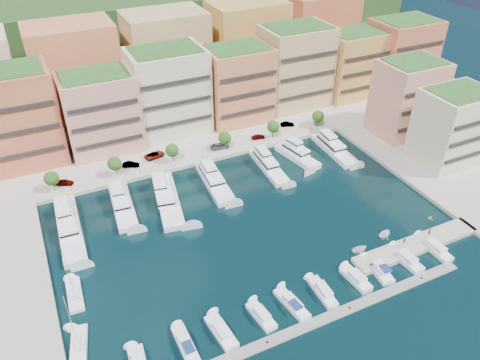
{
  "coord_description": "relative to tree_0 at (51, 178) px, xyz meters",
  "views": [
    {
      "loc": [
        -38.82,
        -74.96,
        71.61
      ],
      "look_at": [
        2.01,
        10.68,
        6.0
      ],
      "focal_mm": 35.0,
      "sensor_mm": 36.0,
      "label": 1
    }
  ],
  "objects": [
    {
      "name": "apartment_1",
      "position": [
        -4.0,
        18.49,
        9.57
      ],
      "size": [
        20.0,
        16.5,
        26.8
      ],
      "color": "#B6483C",
      "rests_on": "north_quay"
    },
    {
      "name": "backblock_2",
      "position": [
        45.0,
        40.5,
        11.26
      ],
      "size": [
        26.0,
        18.0,
        30.0
      ],
      "primitive_type": "cube",
      "color": "tan",
      "rests_on": "north_quay"
    },
    {
      "name": "cruiser_2",
      "position": [
        21.44,
        -58.09,
        -4.2
      ],
      "size": [
        3.58,
        8.6,
        2.55
      ],
      "color": "white",
      "rests_on": "ground"
    },
    {
      "name": "sailboat_1",
      "position": [
        -1.2,
        -37.53,
        -4.43
      ],
      "size": [
        3.22,
        9.22,
        13.2
      ],
      "color": "white",
      "rests_on": "ground"
    },
    {
      "name": "apartment_5",
      "position": [
        82.0,
        18.49,
        9.57
      ],
      "size": [
        22.0,
        16.5,
        26.8
      ],
      "color": "tan",
      "rests_on": "north_quay"
    },
    {
      "name": "east_quay",
      "position": [
        102.0,
        -41.5,
        -4.74
      ],
      "size": [
        34.0,
        76.0,
        2.0
      ],
      "primitive_type": "cube",
      "color": "#9E998E",
      "rests_on": "ground"
    },
    {
      "name": "tree_2",
      "position": [
        32.0,
        0.0,
        0.0
      ],
      "size": [
        3.8,
        3.8,
        5.65
      ],
      "color": "#473323",
      "rests_on": "north_quay"
    },
    {
      "name": "tree_3",
      "position": [
        48.0,
        0.0,
        0.0
      ],
      "size": [
        3.8,
        3.8,
        5.65
      ],
      "color": "#473323",
      "rests_on": "north_quay"
    },
    {
      "name": "lamppost_4",
      "position": [
        76.0,
        -2.3,
        -0.92
      ],
      "size": [
        0.3,
        0.3,
        4.2
      ],
      "color": "black",
      "rests_on": "north_quay"
    },
    {
      "name": "car_5",
      "position": [
        71.68,
        4.48,
        -3.02
      ],
      "size": [
        4.62,
        2.89,
        1.44
      ],
      "primitive_type": "imported",
      "rotation": [
        0.0,
        0.0,
        1.23
      ],
      "color": "gray",
      "rests_on": "north_quay"
    },
    {
      "name": "ground",
      "position": [
        40.0,
        -33.5,
        -4.74
      ],
      "size": [
        400.0,
        400.0,
        0.0
      ],
      "primitive_type": "plane",
      "color": "black",
      "rests_on": "ground"
    },
    {
      "name": "apartment_east_a",
      "position": [
        102.0,
        -13.51,
        7.57
      ],
      "size": [
        18.0,
        14.5,
        22.8
      ],
      "color": "tan",
      "rests_on": "east_quay"
    },
    {
      "name": "yacht_6",
      "position": [
        77.06,
        -13.04,
        -3.53
      ],
      "size": [
        5.73,
        18.87,
        7.3
      ],
      "color": "white",
      "rests_on": "ground"
    },
    {
      "name": "car_1",
      "position": [
        20.61,
        2.49,
        -2.99
      ],
      "size": [
        4.81,
        3.19,
        1.5
      ],
      "primitive_type": "imported",
      "rotation": [
        0.0,
        0.0,
        1.18
      ],
      "color": "gray",
      "rests_on": "north_quay"
    },
    {
      "name": "person_1",
      "position": [
        74.46,
        -54.36,
        -2.83
      ],
      "size": [
        0.95,
        0.77,
        1.82
      ],
      "primitive_type": "imported",
      "rotation": [
        0.0,
        0.0,
        3.24
      ],
      "color": "brown",
      "rests_on": "finger_pier"
    },
    {
      "name": "tender_3",
      "position": [
        79.8,
        -49.54,
        -4.32
      ],
      "size": [
        1.93,
        1.79,
        0.84
      ],
      "primitive_type": "imported",
      "rotation": [
        0.0,
        0.0,
        1.87
      ],
      "color": "beige",
      "rests_on": "ground"
    },
    {
      "name": "lamppost_3",
      "position": [
        58.0,
        -2.3,
        -0.92
      ],
      "size": [
        0.3,
        0.3,
        4.2
      ],
      "color": "black",
      "rests_on": "north_quay"
    },
    {
      "name": "sailboat_0",
      "position": [
        -2.48,
        -49.79,
        -4.43
      ],
      "size": [
        4.48,
        8.79,
        13.2
      ],
      "color": "white",
      "rests_on": "ground"
    },
    {
      "name": "tender_0",
      "position": [
        57.85,
        -51.14,
        -4.34
      ],
      "size": [
        4.05,
        3.02,
        0.8
      ],
      "primitive_type": "imported",
      "rotation": [
        0.0,
        0.0,
        1.64
      ],
      "color": "white",
      "rests_on": "ground"
    },
    {
      "name": "backblock_4",
      "position": [
        105.0,
        40.5,
        11.26
      ],
      "size": [
        26.0,
        18.0,
        30.0
      ],
      "primitive_type": "cube",
      "color": "#B6483C",
      "rests_on": "north_quay"
    },
    {
      "name": "person_0",
      "position": [
        67.44,
        -54.17,
        -2.83
      ],
      "size": [
        0.51,
        0.71,
        1.82
      ],
      "primitive_type": "imported",
      "rotation": [
        0.0,
        0.0,
        1.69
      ],
      "color": "#252D4A",
      "rests_on": "finger_pier"
    },
    {
      "name": "apartment_2",
      "position": [
        17.0,
        16.49,
        7.57
      ],
      "size": [
        20.0,
        15.5,
        22.8
      ],
      "color": "tan",
      "rests_on": "north_quay"
    },
    {
      "name": "backblock_3",
      "position": [
        75.0,
        40.5,
        11.26
      ],
      "size": [
        26.0,
        18.0,
        30.0
      ],
      "primitive_type": "cube",
      "color": "gold",
      "rests_on": "north_quay"
    },
    {
      "name": "cruiser_3",
      "position": [
        29.67,
        -58.08,
        -4.2
      ],
      "size": [
        3.28,
        7.59,
        2.55
      ],
      "color": "white",
      "rests_on": "ground"
    },
    {
      "name": "tree_1",
      "position": [
        16.0,
        0.0,
        0.0
      ],
      "size": [
        3.8,
        3.8,
        5.65
      ],
      "color": "#473323",
      "rests_on": "north_quay"
    },
    {
      "name": "yacht_0",
      "position": [
        1.05,
        -15.99,
        -3.53
      ],
      "size": [
        6.04,
        25.28,
        7.3
      ],
      "color": "white",
      "rests_on": "ground"
    },
    {
      "name": "cruiser_4",
      "position": [
        36.33,
        -58.12,
        -4.17
      ],
      "size": [
        3.59,
        9.14,
        2.66
      ],
      "color": "white",
      "rests_on": "ground"
    },
    {
      "name": "tree_5",
      "position": [
        80.0,
        0.0,
        0.0
      ],
      "size": [
        3.8,
        3.8,
        5.65
      ],
      "color": "#473323",
      "rests_on": "north_quay"
    },
    {
      "name": "tree_4",
      "position": [
        64.0,
        0.0,
        0.0
      ],
      "size": [
        3.8,
        3.8,
        5.65
      ],
      "color": "#473323",
      "rests_on": "north_quay"
    },
    {
      "name": "lamppost_0",
      "position": [
        4.0,
        -2.3,
        -0.92
      ],
      "size": [
        0.3,
        0.3,
        4.2
      ],
      "color": "black",
      "rests_on": "north_quay"
    },
    {
      "name": "lamppost_1",
      "position": [
        22.0,
        -2.3,
        -0.92
      ],
      "size": [
        0.3,
        0.3,
        4.2
      ],
      "color": "black",
      "rests_on": "north_quay"
    },
    {
      "name": "hillside",
      "position": [
        40.0,
        76.5,
        -4.74
      ],
      "size": [
        240.0,
        40.0,
        58.0
      ],
      "primitive_type": "cube",
      "color": "#1F3B18",
      "rests_on": "ground"
    },
    {
      "name": "car_4",
      "position": [
        59.6,
        1.33,
        -3.04
      ],
      "size": [
        4.36,
        2.4,
        1.4
      ],
      "primitive_type": "imported",
      "rotation": [
        0.0,
        0.0,
        1.38
      ],
      "color": "gray",
      "rests_on": "north_quay"
    },
    {
      "name": "cruiser_7",
      "position": [
        57.45,
        -58.11,
        -4.17
      ],
      "size": [
        3.82,
        8.43,
        2.66
      ],
      "color": "white",
      "rests_on": "ground"
    },
    {
      "name": "cruiser_8",
      "position": [
        64.69,
        -58.09,
        -4.2
      ],
      "size": [
        3.32,
        8.59,
        2.55
      ],
      "color": "white",
      "rests_on": "ground"
    },
    {
      "name": "yacht_1",
      "position": [
        14.29,
        -13.2,
        -3.65
      ],
      "size": [
        6.39,
        19.23,
        7.3
      ],
      "color": "white",
      "rests_on": "ground"
    },
    {
      "name": "apartment_7",
      "position": [
        124.0,
        14.49,
        8.57
      ],
      "size": [
        22.0,
        16.5,
        24.8
      ],
      "color": "#B6483C",
      "rests_on": "north_quay"
    },
    {
      "name": "car_2",
      "position": [
        28.02,
        4.43,
        -2.93
      ],
      "size": [
        6.31,
        3.87,
        1.63
      ],
      "primitive_type": "imported",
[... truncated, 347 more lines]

